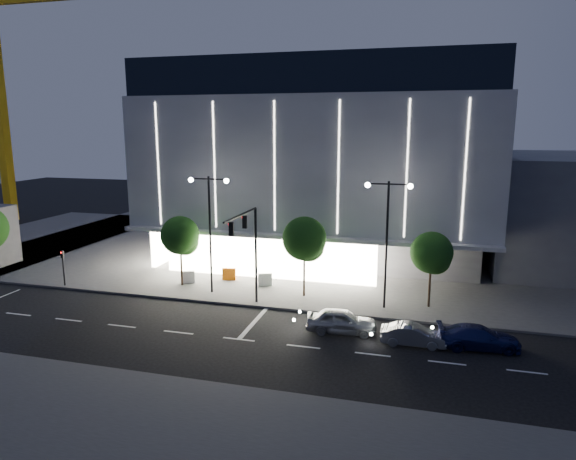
% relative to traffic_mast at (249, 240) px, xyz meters
% --- Properties ---
extents(ground, '(160.00, 160.00, 0.00)m').
position_rel_traffic_mast_xyz_m(ground, '(-1.00, -3.34, -5.03)').
color(ground, black).
rests_on(ground, ground).
extents(sidewalk_museum, '(70.00, 40.00, 0.15)m').
position_rel_traffic_mast_xyz_m(sidewalk_museum, '(4.00, 20.66, -4.95)').
color(sidewalk_museum, '#474747').
rests_on(sidewalk_museum, ground).
extents(sidewalk_near, '(70.00, 10.00, 0.15)m').
position_rel_traffic_mast_xyz_m(sidewalk_near, '(4.00, -15.34, -4.95)').
color(sidewalk_near, '#474747').
rests_on(sidewalk_near, ground).
extents(museum, '(30.00, 25.80, 18.00)m').
position_rel_traffic_mast_xyz_m(museum, '(1.98, 18.97, 4.25)').
color(museum, '#4C4C51').
rests_on(museum, ground).
extents(annex_building, '(16.00, 20.00, 10.00)m').
position_rel_traffic_mast_xyz_m(annex_building, '(25.00, 20.66, -0.03)').
color(annex_building, '#4C4C51').
rests_on(annex_building, ground).
extents(traffic_mast, '(0.33, 5.89, 7.07)m').
position_rel_traffic_mast_xyz_m(traffic_mast, '(0.00, 0.00, 0.00)').
color(traffic_mast, black).
rests_on(traffic_mast, ground).
extents(street_lamp_west, '(3.16, 0.36, 9.00)m').
position_rel_traffic_mast_xyz_m(street_lamp_west, '(-4.00, 2.66, 0.93)').
color(street_lamp_west, black).
rests_on(street_lamp_west, ground).
extents(street_lamp_east, '(3.16, 0.36, 9.00)m').
position_rel_traffic_mast_xyz_m(street_lamp_east, '(9.00, 2.66, 0.93)').
color(street_lamp_east, black).
rests_on(street_lamp_east, ground).
extents(ped_signal_far, '(0.22, 0.24, 3.00)m').
position_rel_traffic_mast_xyz_m(ped_signal_far, '(-16.00, 1.16, -3.14)').
color(ped_signal_far, black).
rests_on(ped_signal_far, ground).
extents(tower_crane, '(32.00, 2.00, 28.50)m').
position_rel_traffic_mast_xyz_m(tower_crane, '(-41.92, 24.66, 15.48)').
color(tower_crane, gold).
rests_on(tower_crane, ground).
extents(tree_left, '(3.02, 3.02, 5.72)m').
position_rel_traffic_mast_xyz_m(tree_left, '(-6.97, 3.68, -0.99)').
color(tree_left, black).
rests_on(tree_left, ground).
extents(tree_mid, '(3.25, 3.25, 6.15)m').
position_rel_traffic_mast_xyz_m(tree_mid, '(3.03, 3.68, -0.69)').
color(tree_mid, black).
rests_on(tree_mid, ground).
extents(tree_right, '(2.91, 2.91, 5.51)m').
position_rel_traffic_mast_xyz_m(tree_right, '(12.03, 3.68, -1.14)').
color(tree_right, black).
rests_on(tree_right, ground).
extents(car_lead, '(4.53, 2.16, 1.49)m').
position_rel_traffic_mast_xyz_m(car_lead, '(6.78, -2.17, -4.28)').
color(car_lead, '#95989C').
rests_on(car_lead, ground).
extents(car_second, '(3.78, 1.42, 1.23)m').
position_rel_traffic_mast_xyz_m(car_second, '(11.12, -2.92, -4.41)').
color(car_second, gray).
rests_on(car_second, ground).
extents(car_third, '(4.82, 2.42, 1.34)m').
position_rel_traffic_mast_xyz_m(car_third, '(14.79, -2.40, -4.36)').
color(car_third, '#161B53').
rests_on(car_third, ground).
extents(barrier_a, '(1.13, 0.44, 1.00)m').
position_rel_traffic_mast_xyz_m(barrier_a, '(-3.89, 5.94, -4.38)').
color(barrier_a, orange).
rests_on(barrier_a, sidewalk_museum).
extents(barrier_b, '(1.11, 0.68, 1.00)m').
position_rel_traffic_mast_xyz_m(barrier_b, '(-6.77, 4.24, -4.38)').
color(barrier_b, white).
rests_on(barrier_b, sidewalk_museum).
extents(barrier_d, '(1.11, 0.66, 1.00)m').
position_rel_traffic_mast_xyz_m(barrier_d, '(-0.56, 5.26, -4.38)').
color(barrier_d, silver).
rests_on(barrier_d, sidewalk_museum).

